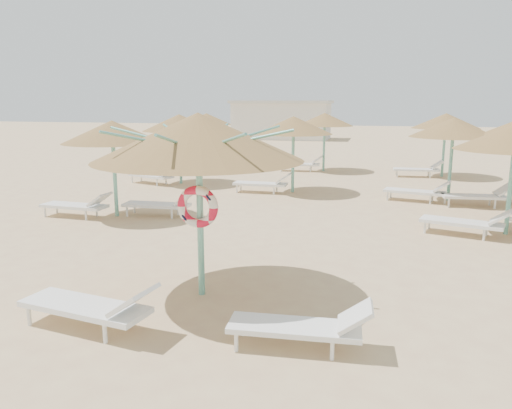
# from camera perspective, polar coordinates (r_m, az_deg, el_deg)

# --- Properties ---
(ground) EXTENTS (120.00, 120.00, 0.00)m
(ground) POSITION_cam_1_polar(r_m,az_deg,el_deg) (8.69, -4.20, -10.10)
(ground) COLOR tan
(ground) RESTS_ON ground
(main_palapa) EXTENTS (3.40, 3.40, 3.05)m
(main_palapa) POSITION_cam_1_polar(r_m,az_deg,el_deg) (8.09, -6.61, 7.60)
(main_palapa) COLOR #65AF9D
(main_palapa) RESTS_ON ground
(lounger_main_a) EXTENTS (2.17, 0.95, 0.76)m
(lounger_main_a) POSITION_cam_1_polar(r_m,az_deg,el_deg) (7.62, -18.20, -10.96)
(lounger_main_a) COLOR white
(lounger_main_a) RESTS_ON ground
(lounger_main_b) EXTENTS (1.92, 0.70, 0.69)m
(lounger_main_b) POSITION_cam_1_polar(r_m,az_deg,el_deg) (6.79, 5.51, -13.63)
(lounger_main_b) COLOR white
(lounger_main_b) RESTS_ON ground
(palapa_field) EXTENTS (19.54, 13.56, 2.72)m
(palapa_field) POSITION_cam_1_polar(r_m,az_deg,el_deg) (17.58, 13.44, 8.48)
(palapa_field) COLOR #65AF9D
(palapa_field) RESTS_ON ground
(service_hut) EXTENTS (8.40, 4.40, 3.25)m
(service_hut) POSITION_cam_1_polar(r_m,az_deg,el_deg) (43.52, 2.97, 9.68)
(service_hut) COLOR silver
(service_hut) RESTS_ON ground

